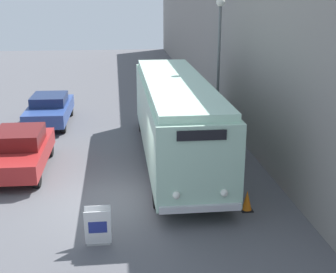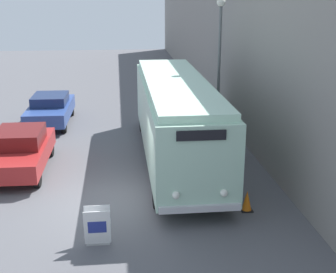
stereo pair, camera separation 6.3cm
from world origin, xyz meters
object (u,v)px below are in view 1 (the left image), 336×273
(sign_board, at_px, (98,227))
(parked_car_near, at_px, (20,150))
(vintage_bus, at_px, (176,116))
(streetlamp, at_px, (219,51))
(traffic_cone, at_px, (247,201))
(parked_car_mid, at_px, (50,109))

(sign_board, relative_size, parked_car_near, 0.22)
(vintage_bus, distance_m, streetlamp, 3.77)
(sign_board, bearing_deg, parked_car_near, 118.17)
(traffic_cone, bearing_deg, streetlamp, 85.81)
(sign_board, bearing_deg, vintage_bus, 65.18)
(sign_board, bearing_deg, traffic_cone, 18.55)
(parked_car_mid, bearing_deg, streetlamp, -24.50)
(parked_car_mid, bearing_deg, sign_board, -75.85)
(streetlamp, xyz_separation_m, traffic_cone, (-0.50, -6.86, -3.71))
(sign_board, height_order, traffic_cone, sign_board)
(vintage_bus, distance_m, parked_car_near, 5.98)
(vintage_bus, bearing_deg, traffic_cone, -70.76)
(parked_car_near, height_order, parked_car_mid, parked_car_near)
(vintage_bus, distance_m, parked_car_mid, 8.24)
(sign_board, distance_m, parked_car_mid, 12.40)
(sign_board, height_order, parked_car_mid, parked_car_mid)
(vintage_bus, height_order, parked_car_near, vintage_bus)
(vintage_bus, relative_size, parked_car_near, 2.44)
(streetlamp, height_order, parked_car_near, streetlamp)
(parked_car_near, bearing_deg, vintage_bus, 5.37)
(parked_car_near, bearing_deg, streetlamp, 19.28)
(traffic_cone, bearing_deg, vintage_bus, 109.24)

